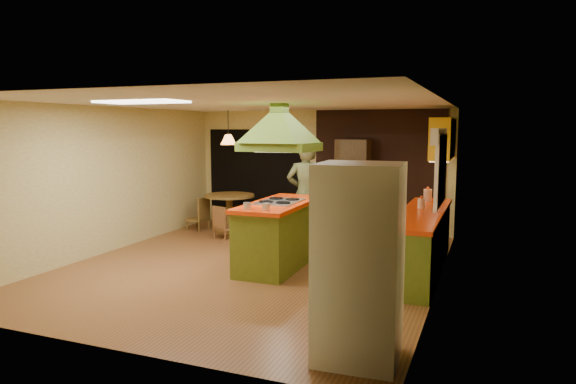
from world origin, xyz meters
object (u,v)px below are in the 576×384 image
at_px(kitchen_island, 280,234).
at_px(canister_large, 428,195).
at_px(refrigerator, 359,263).
at_px(dining_table, 229,205).
at_px(wall_oven, 353,187).
at_px(man, 306,195).

height_order(kitchen_island, canister_large, canister_large).
height_order(refrigerator, dining_table, refrigerator).
distance_m(kitchen_island, dining_table, 2.88).
relative_size(wall_oven, canister_large, 9.56).
height_order(dining_table, canister_large, canister_large).
xyz_separation_m(kitchen_island, man, (-0.05, 1.36, 0.44)).
xyz_separation_m(man, canister_large, (2.09, 0.17, 0.07)).
bearing_deg(kitchen_island, dining_table, 132.98).
relative_size(kitchen_island, man, 1.06).
height_order(wall_oven, dining_table, wall_oven).
height_order(man, canister_large, man).
bearing_deg(refrigerator, man, 112.41).
bearing_deg(dining_table, man, -20.59).
distance_m(wall_oven, canister_large, 2.03).
xyz_separation_m(man, wall_oven, (0.49, 1.41, 0.00)).
bearing_deg(refrigerator, dining_table, 125.74).
bearing_deg(man, dining_table, -36.39).
xyz_separation_m(kitchen_island, refrigerator, (1.92, -2.74, 0.41)).
relative_size(kitchen_island, wall_oven, 1.06).
height_order(man, wall_oven, wall_oven).
bearing_deg(kitchen_island, refrigerator, -55.70).
distance_m(refrigerator, wall_oven, 5.71).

